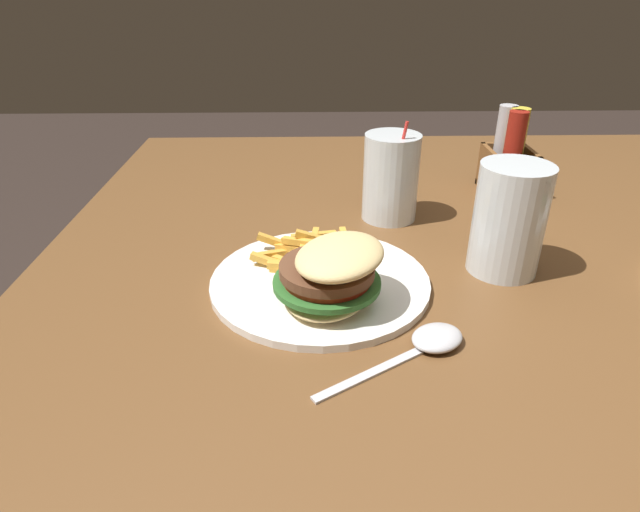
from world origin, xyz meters
TOP-DOWN VIEW (x-y plane):
  - dining_table at (0.00, 0.00)m, footprint 1.27×1.29m
  - meal_plate_near at (0.08, -0.24)m, footprint 0.28×0.28m
  - beer_glass at (0.02, 0.00)m, footprint 0.09×0.09m
  - juice_glass at (-0.15, -0.13)m, footprint 0.09×0.09m
  - spoon at (0.19, -0.13)m, footprint 0.13×0.18m
  - condiment_caddy at (-0.26, 0.10)m, footprint 0.09×0.08m

SIDE VIEW (x-z plane):
  - dining_table at x=0.00m, z-range 0.28..1.00m
  - spoon at x=0.19m, z-range 0.72..0.74m
  - meal_plate_near at x=0.08m, z-range 0.70..0.80m
  - condiment_caddy at x=-0.26m, z-range 0.71..0.86m
  - juice_glass at x=-0.15m, z-range 0.71..0.87m
  - beer_glass at x=0.02m, z-range 0.72..0.87m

